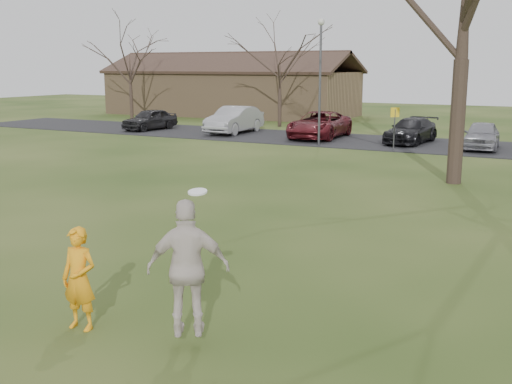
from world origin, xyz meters
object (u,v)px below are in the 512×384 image
at_px(building, 231,91).
at_px(lamp_post, 320,66).
at_px(car_3, 411,131).
at_px(car_1, 234,120).
at_px(catching_play, 188,268).
at_px(car_2, 319,125).
at_px(player_defender, 79,279).
at_px(car_4, 482,135).
at_px(car_0, 150,119).

distance_m(building, lamp_post, 20.99).
xyz_separation_m(car_3, lamp_post, (-3.98, -2.91, 3.29)).
distance_m(car_1, car_3, 10.53).
xyz_separation_m(catching_play, lamp_post, (-6.94, 22.36, 2.77)).
bearing_deg(car_2, lamp_post, -70.88).
relative_size(player_defender, building, 0.08).
bearing_deg(car_4, building, 144.39).
xyz_separation_m(car_0, car_3, (16.21, 0.84, -0.02)).
height_order(player_defender, lamp_post, lamp_post).
xyz_separation_m(car_1, car_3, (10.53, 0.08, -0.16)).
relative_size(car_3, car_4, 1.13).
bearing_deg(car_0, car_2, 11.16).
height_order(player_defender, car_4, player_defender).
height_order(car_3, lamp_post, lamp_post).
xyz_separation_m(catching_play, building, (-20.94, 37.86, 0.73)).
distance_m(car_0, car_4, 19.82).
bearing_deg(building, car_3, -34.98).
xyz_separation_m(car_3, car_4, (3.61, -0.80, 0.03)).
relative_size(car_1, lamp_post, 0.77).
height_order(car_1, catching_play, catching_play).
distance_m(player_defender, car_3, 25.51).
height_order(car_0, car_2, car_2).
distance_m(player_defender, catching_play, 1.91).
relative_size(car_1, catching_play, 2.29).
height_order(car_1, lamp_post, lamp_post).
height_order(car_4, building, building).
height_order(player_defender, catching_play, catching_play).
distance_m(car_2, building, 18.14).
relative_size(car_3, building, 0.21).
relative_size(car_0, car_2, 0.73).
xyz_separation_m(car_0, car_2, (11.13, 0.73, 0.07)).
bearing_deg(building, lamp_post, -47.91).
bearing_deg(car_3, car_0, -171.17).
bearing_deg(player_defender, car_0, 119.70).
height_order(car_2, building, building).
height_order(car_4, catching_play, catching_play).
bearing_deg(car_4, car_3, 163.69).
bearing_deg(car_4, car_1, 173.28).
distance_m(car_0, car_3, 16.23).
xyz_separation_m(player_defender, car_4, (2.52, 24.68, -0.10)).
height_order(car_0, catching_play, catching_play).
relative_size(car_4, building, 0.19).
height_order(car_2, catching_play, catching_play).
bearing_deg(building, catching_play, -61.06).
bearing_deg(car_2, car_0, -178.41).
xyz_separation_m(player_defender, car_1, (-11.63, 25.40, 0.03)).
xyz_separation_m(car_1, lamp_post, (6.55, -2.83, 3.14)).
height_order(car_2, car_3, car_2).
xyz_separation_m(car_4, lamp_post, (-7.60, -2.11, 3.27)).
xyz_separation_m(car_2, building, (-12.90, 12.69, 1.16)).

